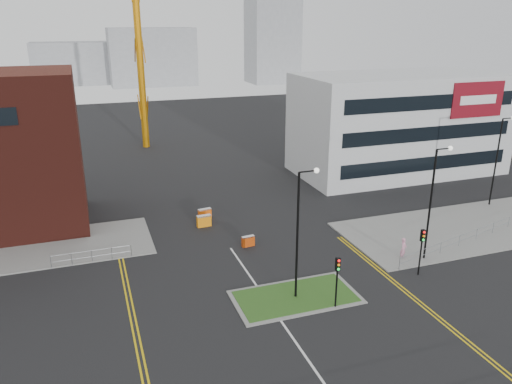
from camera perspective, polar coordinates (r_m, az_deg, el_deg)
ground at (r=28.53m, az=7.43°, el=-20.41°), size 200.00×200.00×0.00m
pavement_right at (r=49.96m, az=23.20°, el=-3.68°), size 24.00×10.00×0.12m
island_kerb at (r=35.12m, az=4.54°, el=-11.87°), size 8.60×4.60×0.08m
grass_island at (r=35.11m, az=4.54°, el=-11.85°), size 8.00×4.00×0.12m
office_block at (r=64.18m, az=15.98°, el=7.52°), size 25.00×12.20×12.00m
streetlamp_island at (r=32.77m, az=5.13°, el=-3.72°), size 1.46×0.36×9.18m
streetlamp_right_near at (r=40.44m, az=19.66°, el=-0.31°), size 1.46×0.36×9.18m
streetlamp_right_far at (r=55.29m, az=26.02°, el=3.90°), size 1.46×0.36×9.18m
traffic_light_island at (r=33.10m, az=9.28°, el=-9.12°), size 0.28×0.33×3.65m
traffic_light_right at (r=38.68m, az=18.43°, el=-5.59°), size 0.28×0.33×3.65m
railing_left at (r=41.28m, az=-18.26°, el=-6.77°), size 6.05×0.05×1.10m
railing_right at (r=47.06m, az=23.94°, el=-4.22°), size 19.05×5.05×1.10m
centre_line at (r=29.93m, az=5.66°, el=-18.16°), size 0.15×30.00×0.01m
yellow_left_a at (r=34.59m, az=-14.31°, el=-13.07°), size 0.12×24.00×0.01m
yellow_left_b at (r=34.60m, az=-13.80°, el=-13.01°), size 0.12×24.00×0.01m
yellow_right_a at (r=37.04m, az=16.72°, el=-11.01°), size 0.12×20.00×0.01m
yellow_right_b at (r=37.20m, az=17.11°, el=-10.91°), size 0.12×20.00×0.01m
skyline_b at (r=151.18m, az=-11.77°, el=14.89°), size 24.00×12.00×16.00m
skyline_c at (r=154.78m, az=1.90°, el=17.57°), size 14.00×12.00×28.00m
skyline_d at (r=159.93m, az=-18.81°, el=13.78°), size 30.00×12.00×12.00m
pedestrian at (r=41.50m, az=16.50°, el=-6.21°), size 0.78×0.71×1.79m
barrier_left at (r=46.21m, az=-5.97°, el=-3.25°), size 1.34×0.53×1.10m
barrier_mid at (r=42.10m, az=-0.91°, el=-5.59°), size 1.12×0.47×0.91m
barrier_right at (r=47.89m, az=-5.88°, el=-2.46°), size 1.29×0.58×1.05m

